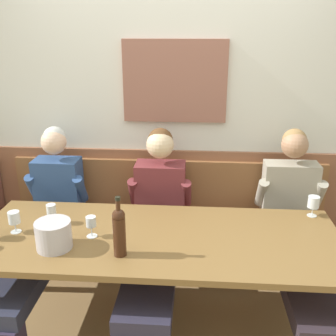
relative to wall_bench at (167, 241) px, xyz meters
The scene contains 13 objects.
room_wall_back 1.15m from the wall_bench, 89.85° to the left, with size 6.80×0.12×2.80m.
wood_wainscot_panel 0.31m from the wall_bench, 90.00° to the left, with size 6.80×0.03×1.02m, color brown.
wall_bench is the anchor object (origin of this frame).
dining_table 0.84m from the wall_bench, 90.00° to the right, with size 2.33×0.90×0.75m.
person_right_seat 1.03m from the wall_bench, 155.79° to the right, with size 0.47×1.36×1.26m.
person_left_seat 0.52m from the wall_bench, 97.02° to the right, with size 0.50×1.36×1.26m.
person_center_left_seat 1.11m from the wall_bench, 23.41° to the right, with size 0.52×1.36×1.28m.
ice_bucket 1.24m from the wall_bench, 122.79° to the right, with size 0.21×0.21×0.17m, color #BBB6BC.
wine_bottle_amber_mid 1.18m from the wall_bench, 101.14° to the right, with size 0.07×0.07×0.37m.
wine_glass_center_front 1.32m from the wall_bench, 140.15° to the right, with size 0.07×0.07×0.14m.
wine_glass_mid_left 1.25m from the wall_bench, 19.99° to the right, with size 0.08×0.08×0.15m.
wine_glass_right_end 1.05m from the wall_bench, 117.76° to the right, with size 0.07×0.07×0.14m.
wine_glass_by_bottle 1.11m from the wall_bench, 138.99° to the right, with size 0.06×0.06×0.14m.
Camera 1 is at (0.23, -2.11, 2.00)m, focal length 42.16 mm.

